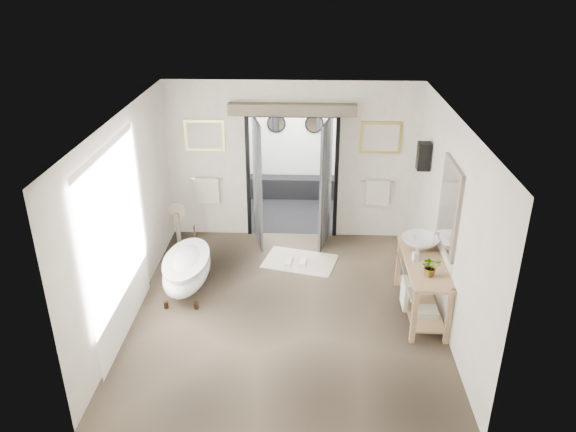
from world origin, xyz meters
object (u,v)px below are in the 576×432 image
object	(u,v)px
rug	(300,261)
basin	(420,243)
vanity	(421,282)
clawfoot_tub	(187,268)

from	to	relation	value
rug	basin	bearing A→B (deg)	-30.20
vanity	rug	distance (m)	2.34
clawfoot_tub	basin	size ratio (longest dim) A/B	2.76
vanity	basin	size ratio (longest dim) A/B	2.84
clawfoot_tub	basin	bearing A→B (deg)	-1.67
rug	basin	size ratio (longest dim) A/B	2.13
clawfoot_tub	rug	size ratio (longest dim) A/B	1.29
vanity	basin	xyz separation A→B (m)	(0.02, 0.39, 0.44)
clawfoot_tub	rug	world-z (taller)	clawfoot_tub
clawfoot_tub	basin	distance (m)	3.59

